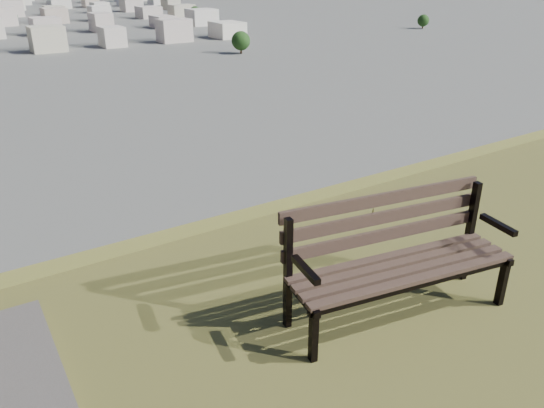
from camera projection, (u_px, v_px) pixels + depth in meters
park_bench at (396, 251)px, 4.46m from camera, size 2.03×0.94×1.02m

